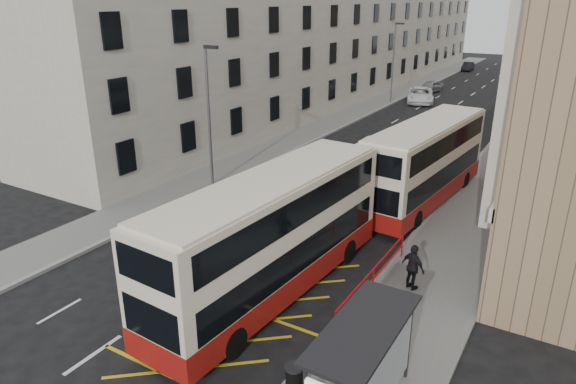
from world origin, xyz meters
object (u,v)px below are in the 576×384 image
Objects in this scene: street_lamp_far at (394,58)px; white_van at (420,95)px; double_decker_rear at (425,163)px; car_red at (518,83)px; pedestrian_mid at (367,350)px; car_silver at (430,87)px; street_lamp_near at (209,110)px; car_dark at (468,66)px; double_decker_front at (272,237)px; bus_shelter at (362,360)px; pedestrian_far at (413,267)px; litter_bin at (294,379)px.

street_lamp_far is 1.41× the size of white_van.
double_decker_rear is 2.44× the size of car_red.
double_decker_rear reaches higher than white_van.
car_silver is at bearing 105.59° from pedestrian_mid.
street_lamp_near is 2.05× the size of car_dark.
street_lamp_far reaches higher than double_decker_front.
white_van is at bearing 105.33° from bus_shelter.
pedestrian_far is (4.52, 2.76, -1.30)m from double_decker_front.
white_van is at bearing -90.83° from car_dark.
street_lamp_far reaches higher than pedestrian_mid.
pedestrian_mid is 57.76m from car_red.
street_lamp_near reaches higher than double_decker_rear.
street_lamp_near is 48.31m from car_red.
double_decker_front is at bearing -86.93° from car_dark.
litter_bin is (-1.99, 0.08, -1.52)m from bus_shelter.
double_decker_front is at bearing -98.10° from white_van.
pedestrian_mid reaches higher than car_red.
double_decker_front is at bearing -94.55° from double_decker_rear.
double_decker_front is 5.77m from litter_bin.
bus_shelter reaches higher than white_van.
street_lamp_near is 38.68m from car_silver.
pedestrian_far is 0.47× the size of car_dark.
pedestrian_far is (2.43, -9.21, -1.21)m from double_decker_rear.
pedestrian_mid is (2.76, -14.48, -1.31)m from double_decker_rear.
white_van is (-11.53, 42.33, -0.16)m from pedestrian_mid.
litter_bin is at bearing -73.29° from street_lamp_far.
street_lamp_far reaches higher than double_decker_rear.
litter_bin is 0.19× the size of car_red.
white_van is 1.46× the size of car_dark.
double_decker_rear is 2.00× the size of white_van.
pedestrian_far is (-0.33, 5.28, 0.11)m from pedestrian_mid.
street_lamp_far is 44.36m from litter_bin.
pedestrian_mid is 72.02m from car_dark.
car_silver is at bearing 79.62° from white_van.
pedestrian_mid reaches higher than car_dark.
car_silver is (-12.37, 48.98, -0.27)m from pedestrian_mid.
street_lamp_far is at bearing 118.87° from double_decker_rear.
double_decker_front is (9.26, -8.02, -2.27)m from street_lamp_near.
car_dark reaches higher than litter_bin.
street_lamp_near reaches higher than litter_bin.
street_lamp_far reaches higher than car_dark.
pedestrian_far reaches higher than pedestrian_mid.
street_lamp_near reaches higher than white_van.
street_lamp_near reaches higher than pedestrian_far.
street_lamp_far is 20.22m from car_red.
car_red is (8.92, -13.22, 0.03)m from car_dark.
double_decker_front is 2.92× the size of car_silver.
car_dark is (-13.54, 72.69, -1.49)m from bus_shelter.
double_decker_rear is at bearing 102.20° from pedestrian_mid.
street_lamp_near is 4.39× the size of pedestrian_far.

